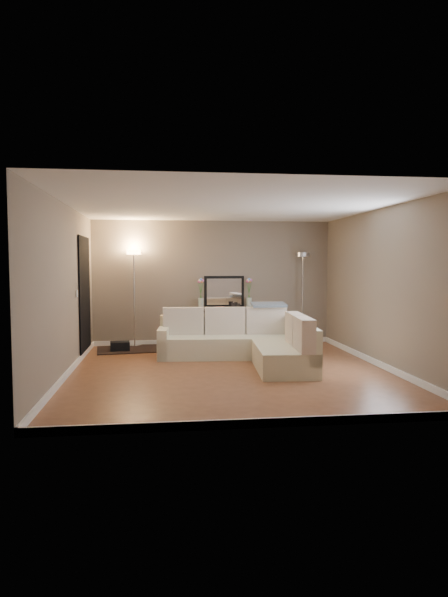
{
  "coord_description": "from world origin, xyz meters",
  "views": [
    {
      "loc": [
        -1.05,
        -7.72,
        1.7
      ],
      "look_at": [
        0.0,
        0.8,
        1.1
      ],
      "focal_mm": 30.0,
      "sensor_mm": 36.0,
      "label": 1
    }
  ],
  "objects": [
    {
      "name": "sectional_sofa",
      "position": [
        0.43,
        0.85,
        0.33
      ],
      "size": [
        2.58,
        2.59,
        0.89
      ],
      "color": "beige",
      "rests_on": "floor"
    },
    {
      "name": "black_bag",
      "position": [
        -1.89,
        2.06,
        0.07
      ],
      "size": [
        0.39,
        0.3,
        0.24
      ],
      "primitive_type": "cube",
      "rotation": [
        0.0,
        0.0,
        0.12
      ],
      "color": "black",
      "rests_on": "charcoal_rug"
    },
    {
      "name": "flower_vase_right",
      "position": [
        0.76,
        2.61,
        1.04
      ],
      "size": [
        0.14,
        0.11,
        0.63
      ],
      "color": "silver",
      "rests_on": "console_table"
    },
    {
      "name": "wall_front",
      "position": [
        0.0,
        -2.76,
        1.3
      ],
      "size": [
        5.0,
        0.02,
        2.6
      ],
      "primitive_type": "cube",
      "color": "gray",
      "rests_on": "ground"
    },
    {
      "name": "table_decor",
      "position": [
        0.24,
        2.57,
        0.8
      ],
      "size": [
        0.51,
        0.11,
        0.12
      ],
      "color": "#CC4524",
      "rests_on": "console_table"
    },
    {
      "name": "leaning_mirror",
      "position": [
        0.24,
        2.76,
        1.11
      ],
      "size": [
        0.85,
        0.06,
        0.67
      ],
      "color": "black",
      "rests_on": "console_table"
    },
    {
      "name": "switch_plate",
      "position": [
        -2.48,
        0.85,
        1.2
      ],
      "size": [
        0.02,
        0.08,
        0.12
      ],
      "primitive_type": "cube",
      "color": "white",
      "rests_on": "ground"
    },
    {
      "name": "floor_lamp_unlit",
      "position": [
        1.88,
        2.49,
        1.37
      ],
      "size": [
        0.31,
        0.31,
        1.93
      ],
      "color": "silver",
      "rests_on": "floor"
    },
    {
      "name": "charcoal_rug",
      "position": [
        -1.69,
        2.21,
        0.01
      ],
      "size": [
        1.4,
        1.12,
        0.02
      ],
      "primitive_type": "cube",
      "rotation": [
        0.0,
        0.0,
        0.12
      ],
      "color": "black",
      "rests_on": "floor"
    },
    {
      "name": "wall_left",
      "position": [
        -2.51,
        0.0,
        1.3
      ],
      "size": [
        0.02,
        5.5,
        2.6
      ],
      "primitive_type": "cube",
      "color": "gray",
      "rests_on": "ground"
    },
    {
      "name": "wall_right",
      "position": [
        2.51,
        0.0,
        1.3
      ],
      "size": [
        0.02,
        5.5,
        2.6
      ],
      "primitive_type": "cube",
      "color": "gray",
      "rests_on": "ground"
    },
    {
      "name": "baseboard_right",
      "position": [
        2.48,
        0.0,
        0.05
      ],
      "size": [
        0.03,
        5.5,
        0.1
      ],
      "primitive_type": "cube",
      "color": "white",
      "rests_on": "ground"
    },
    {
      "name": "baseboard_front",
      "position": [
        0.0,
        -2.73,
        0.05
      ],
      "size": [
        5.0,
        0.03,
        0.1
      ],
      "primitive_type": "cube",
      "color": "white",
      "rests_on": "ground"
    },
    {
      "name": "baseboard_left",
      "position": [
        -2.48,
        0.0,
        0.05
      ],
      "size": [
        0.03,
        5.5,
        0.1
      ],
      "primitive_type": "cube",
      "color": "white",
      "rests_on": "ground"
    },
    {
      "name": "ceiling",
      "position": [
        0.0,
        0.0,
        2.6
      ],
      "size": [
        5.0,
        5.5,
        0.01
      ],
      "primitive_type": "cube",
      "color": "white",
      "rests_on": "ground"
    },
    {
      "name": "floor_lamp_lit",
      "position": [
        -1.63,
        2.6,
        1.4
      ],
      "size": [
        0.31,
        0.31,
        1.98
      ],
      "color": "silver",
      "rests_on": "floor"
    },
    {
      "name": "floor",
      "position": [
        0.0,
        0.0,
        -0.01
      ],
      "size": [
        5.0,
        5.5,
        0.01
      ],
      "primitive_type": "cube",
      "color": "brown",
      "rests_on": "ground"
    },
    {
      "name": "throw_blanket",
      "position": [
        0.92,
        1.43,
        0.93
      ],
      "size": [
        0.65,
        0.38,
        0.08
      ],
      "primitive_type": "cube",
      "rotation": [
        0.1,
        0.0,
        -0.02
      ],
      "color": "slate",
      "rests_on": "sectional_sofa"
    },
    {
      "name": "doorway",
      "position": [
        -2.48,
        1.7,
        1.1
      ],
      "size": [
        0.02,
        1.2,
        2.2
      ],
      "primitive_type": "cube",
      "color": "black",
      "rests_on": "ground"
    },
    {
      "name": "flower_vase_left",
      "position": [
        -0.26,
        2.59,
        1.04
      ],
      "size": [
        0.14,
        0.11,
        0.63
      ],
      "color": "silver",
      "rests_on": "console_table"
    },
    {
      "name": "baseboard_back",
      "position": [
        0.0,
        2.73,
        0.05
      ],
      "size": [
        5.0,
        0.03,
        0.1
      ],
      "primitive_type": "cube",
      "color": "white",
      "rests_on": "ground"
    },
    {
      "name": "console_table",
      "position": [
        0.17,
        2.6,
        0.42
      ],
      "size": [
        1.21,
        0.34,
        0.74
      ],
      "color": "black",
      "rests_on": "floor"
    },
    {
      "name": "wall_back",
      "position": [
        0.0,
        2.76,
        1.3
      ],
      "size": [
        5.0,
        0.02,
        2.6
      ],
      "primitive_type": "cube",
      "color": "gray",
      "rests_on": "ground"
    }
  ]
}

